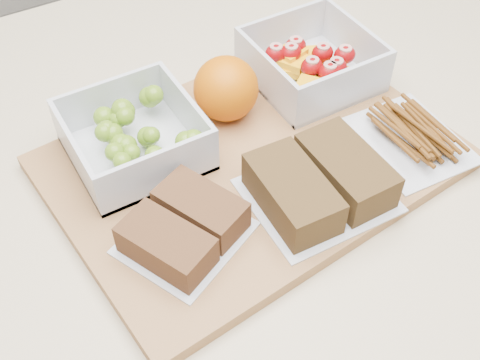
{
  "coord_description": "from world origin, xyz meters",
  "views": [
    {
      "loc": [
        -0.22,
        -0.38,
        1.38
      ],
      "look_at": [
        -0.01,
        -0.02,
        0.93
      ],
      "focal_mm": 45.0,
      "sensor_mm": 36.0,
      "label": 1
    }
  ],
  "objects_px": {
    "sandwich_bag_left": "(184,227)",
    "cutting_board": "(252,161)",
    "sandwich_bag_center": "(319,182)",
    "grape_container": "(136,136)",
    "orange": "(226,89)",
    "fruit_container": "(311,64)",
    "pretzel_bag": "(410,132)"
  },
  "relations": [
    {
      "from": "sandwich_bag_left",
      "to": "cutting_board",
      "type": "bearing_deg",
      "value": 28.91
    },
    {
      "from": "sandwich_bag_left",
      "to": "sandwich_bag_center",
      "type": "height_order",
      "value": "sandwich_bag_center"
    },
    {
      "from": "grape_container",
      "to": "sandwich_bag_left",
      "type": "relative_size",
      "value": 0.92
    },
    {
      "from": "cutting_board",
      "to": "grape_container",
      "type": "height_order",
      "value": "grape_container"
    },
    {
      "from": "orange",
      "to": "cutting_board",
      "type": "bearing_deg",
      "value": -97.41
    },
    {
      "from": "cutting_board",
      "to": "fruit_container",
      "type": "xyz_separation_m",
      "value": [
        0.13,
        0.08,
        0.03
      ]
    },
    {
      "from": "fruit_container",
      "to": "orange",
      "type": "height_order",
      "value": "orange"
    },
    {
      "from": "cutting_board",
      "to": "pretzel_bag",
      "type": "bearing_deg",
      "value": -28.48
    },
    {
      "from": "grape_container",
      "to": "sandwich_bag_center",
      "type": "bearing_deg",
      "value": -48.93
    },
    {
      "from": "sandwich_bag_left",
      "to": "sandwich_bag_center",
      "type": "xyz_separation_m",
      "value": [
        0.14,
        -0.02,
        0.0
      ]
    },
    {
      "from": "cutting_board",
      "to": "orange",
      "type": "xyz_separation_m",
      "value": [
        0.01,
        0.07,
        0.05
      ]
    },
    {
      "from": "sandwich_bag_center",
      "to": "pretzel_bag",
      "type": "distance_m",
      "value": 0.14
    },
    {
      "from": "fruit_container",
      "to": "sandwich_bag_left",
      "type": "distance_m",
      "value": 0.28
    },
    {
      "from": "grape_container",
      "to": "pretzel_bag",
      "type": "bearing_deg",
      "value": -27.29
    },
    {
      "from": "sandwich_bag_center",
      "to": "grape_container",
      "type": "bearing_deg",
      "value": 131.07
    },
    {
      "from": "sandwich_bag_left",
      "to": "pretzel_bag",
      "type": "distance_m",
      "value": 0.28
    },
    {
      "from": "cutting_board",
      "to": "sandwich_bag_left",
      "type": "height_order",
      "value": "sandwich_bag_left"
    },
    {
      "from": "cutting_board",
      "to": "orange",
      "type": "height_order",
      "value": "orange"
    },
    {
      "from": "grape_container",
      "to": "pretzel_bag",
      "type": "height_order",
      "value": "grape_container"
    },
    {
      "from": "grape_container",
      "to": "orange",
      "type": "height_order",
      "value": "orange"
    },
    {
      "from": "fruit_container",
      "to": "orange",
      "type": "bearing_deg",
      "value": -178.1
    },
    {
      "from": "cutting_board",
      "to": "pretzel_bag",
      "type": "xyz_separation_m",
      "value": [
        0.16,
        -0.07,
        0.02
      ]
    },
    {
      "from": "cutting_board",
      "to": "pretzel_bag",
      "type": "height_order",
      "value": "pretzel_bag"
    },
    {
      "from": "orange",
      "to": "fruit_container",
      "type": "bearing_deg",
      "value": 1.9
    },
    {
      "from": "sandwich_bag_left",
      "to": "orange",
      "type": "bearing_deg",
      "value": 48.08
    },
    {
      "from": "grape_container",
      "to": "fruit_container",
      "type": "relative_size",
      "value": 0.98
    },
    {
      "from": "cutting_board",
      "to": "fruit_container",
      "type": "relative_size",
      "value": 3.06
    },
    {
      "from": "orange",
      "to": "pretzel_bag",
      "type": "distance_m",
      "value": 0.21
    },
    {
      "from": "orange",
      "to": "sandwich_bag_center",
      "type": "relative_size",
      "value": 0.52
    },
    {
      "from": "fruit_container",
      "to": "grape_container",
      "type": "bearing_deg",
      "value": -177.6
    },
    {
      "from": "cutting_board",
      "to": "fruit_container",
      "type": "height_order",
      "value": "fruit_container"
    },
    {
      "from": "orange",
      "to": "sandwich_bag_left",
      "type": "relative_size",
      "value": 0.51
    }
  ]
}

